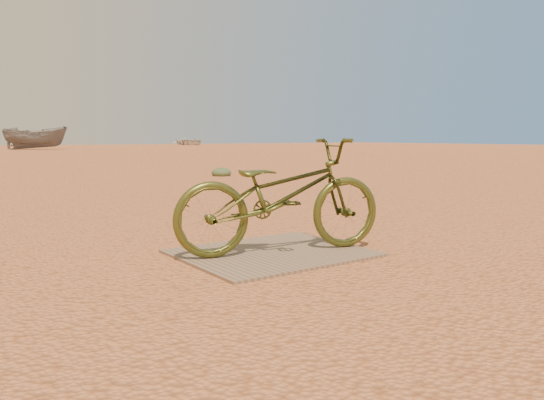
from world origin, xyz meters
TOP-DOWN VIEW (x-y plane):
  - ground at (0.00, 0.00)m, footprint 120.00×120.00m
  - plywood_board at (0.52, 0.29)m, footprint 1.46×1.21m
  - bicycle at (0.58, 0.24)m, footprint 1.86×1.03m
  - boat_mid_right at (6.48, 38.89)m, footprint 4.64×2.44m
  - boat_far_right at (25.06, 50.99)m, footprint 3.48×4.61m
  - kale_b at (4.51, 8.08)m, footprint 0.48×0.48m

SIDE VIEW (x-z plane):
  - ground at x=0.00m, z-range 0.00..0.00m
  - kale_b at x=4.51m, z-range -0.13..0.13m
  - plywood_board at x=0.52m, z-range 0.00..0.02m
  - boat_far_right at x=25.06m, z-range 0.00..0.90m
  - bicycle at x=0.58m, z-range 0.02..0.95m
  - boat_mid_right at x=6.48m, z-range 0.00..1.71m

